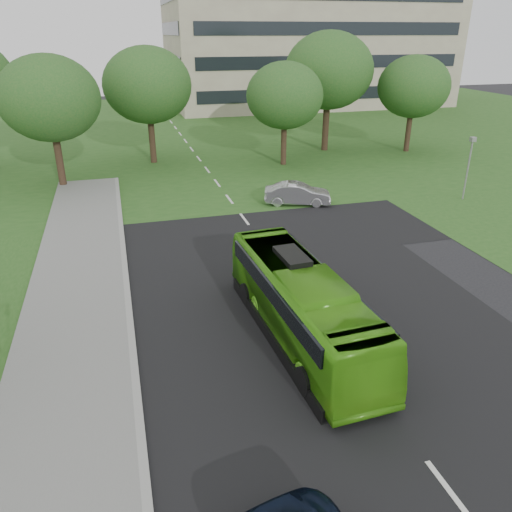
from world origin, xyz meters
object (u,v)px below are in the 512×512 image
Objects in this scene: bus at (301,304)px; sedan at (297,194)px; tree_park_c at (285,96)px; tree_park_a at (49,99)px; tree_park_d at (329,71)px; tree_park_b at (147,85)px; camera_pole at (469,160)px; office_building at (308,14)px; tree_park_e at (414,87)px.

bus is 2.32× the size of sedan.
bus is (-7.63, -24.69, -4.17)m from tree_park_c.
tree_park_a is 23.62m from tree_park_d.
camera_pole is at bearing -40.22° from tree_park_b.
office_building reaches higher than camera_pole.
office_building is 50.36m from tree_park_a.
tree_park_d reaches higher than tree_park_e.
office_building reaches higher than bus.
sedan is (-2.49, -10.23, -4.83)m from tree_park_c.
tree_park_d is (-9.97, -31.64, -5.49)m from office_building.
camera_pole is at bearing -55.37° from tree_park_c.
tree_park_b is 1.14× the size of tree_park_c.
tree_park_e is 2.00× the size of sedan.
tree_park_c is 0.97× the size of tree_park_e.
tree_park_b is 23.08m from tree_park_e.
bus is at bearing -107.18° from tree_park_c.
tree_park_e is (12.61, 1.71, 0.18)m from tree_park_c.
tree_park_b is at bearing -128.77° from office_building.
office_building reaches higher than tree_park_e.
tree_park_e is at bearing 49.37° from bus.
sedan is at bearing -173.12° from camera_pole.
tree_park_d is at bearing 1.99° from tree_park_b.
tree_park_c reaches higher than sedan.
tree_park_b is 15.90m from tree_park_d.
camera_pole is (25.77, -10.44, -3.43)m from tree_park_a.
tree_park_d reaches higher than tree_park_a.
tree_park_d reaches higher than bus.
tree_park_d reaches higher than sedan.
tree_park_d is 2.53× the size of camera_pole.
sedan is at bearing -141.66° from tree_park_e.
tree_park_b is at bearing -178.01° from tree_park_d.
tree_park_c is at bearing -113.33° from office_building.
office_building reaches higher than sedan.
camera_pole is at bearing -98.29° from office_building.
tree_park_a is 17.41m from tree_park_c.
tree_park_e is at bearing -94.78° from office_building.
tree_park_b is at bearing 38.36° from tree_park_a.
tree_park_b reaches higher than bus.
tree_park_d is (22.81, 6.04, 0.94)m from tree_park_a.
camera_pole is (10.94, -2.01, 1.95)m from sedan.
tree_park_c is (17.31, 1.81, -0.55)m from tree_park_a.
tree_park_b is 16.94m from sedan.
office_building reaches higher than tree_park_d.
sedan is 11.30m from camera_pole.
tree_park_b is 0.89× the size of tree_park_d.
camera_pole is (16.09, 12.44, 1.29)m from bus.
sedan is (-7.98, -14.47, -6.32)m from tree_park_d.
office_building is 49.62m from camera_pole.
tree_park_d is 1.06× the size of bus.
office_building is 65.77m from bus.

